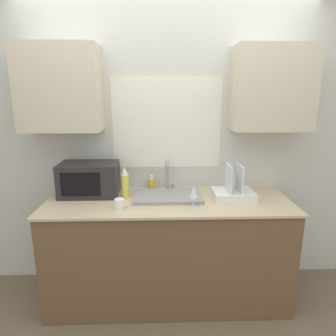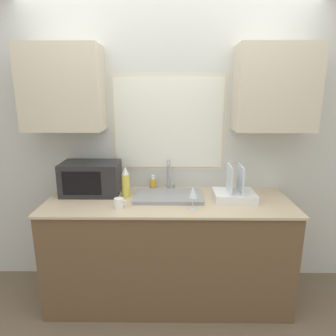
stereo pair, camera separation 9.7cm
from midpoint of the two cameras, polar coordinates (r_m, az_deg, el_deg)
ground_plane at (r=2.65m, az=1.16°, el=-27.40°), size 12.00×12.00×0.00m
countertop at (r=2.66m, az=1.14°, el=-15.21°), size 2.00×0.71×0.90m
wall_back at (r=2.67m, az=1.17°, el=6.77°), size 6.00×0.38×2.60m
sink_basin at (r=2.51m, az=1.13°, el=-5.41°), size 0.56×0.34×0.03m
faucet at (r=2.64m, az=1.20°, el=-1.13°), size 0.08×0.15×0.28m
microwave at (r=2.65m, az=-13.47°, el=-1.91°), size 0.49×0.31×0.28m
dish_rack at (r=2.53m, az=13.58°, el=-4.67°), size 0.33×0.27×0.29m
spray_bottle at (r=2.52m, az=-7.00°, el=-2.74°), size 0.07×0.07×0.26m
soap_bottle at (r=2.71m, az=-1.88°, el=-3.01°), size 0.06×0.06×0.14m
mug_near_sink at (r=2.32m, az=-8.11°, el=-6.64°), size 0.10×0.07×0.08m
wine_glass at (r=2.26m, az=5.99°, el=-4.75°), size 0.07×0.07×0.18m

